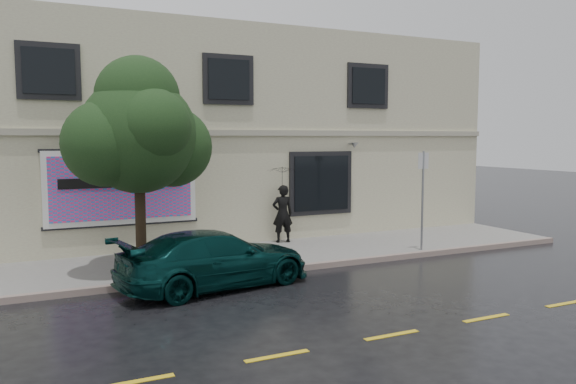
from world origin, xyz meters
name	(u,v)px	position (x,y,z in m)	size (l,w,h in m)	color
ground	(302,287)	(0.00, 0.00, 0.00)	(90.00, 90.00, 0.00)	black
sidewalk	(250,257)	(0.00, 3.25, 0.07)	(20.00, 3.50, 0.15)	gray
curb	(275,270)	(0.00, 1.50, 0.07)	(20.00, 0.18, 0.16)	gray
road_marking	(392,335)	(0.00, -3.50, 0.01)	(19.00, 0.12, 0.01)	gold
building	(193,136)	(0.00, 9.00, 3.50)	(20.00, 8.12, 7.00)	beige
billboard	(122,187)	(-3.20, 4.92, 2.05)	(4.30, 0.16, 2.20)	white
car	(215,259)	(-1.80, 0.88, 0.66)	(2.02, 4.57, 1.33)	#072A28
pedestrian	(283,214)	(1.63, 4.60, 1.06)	(0.66, 0.43, 1.82)	black
umbrella	(282,173)	(1.63, 4.60, 2.34)	(1.00, 1.00, 0.74)	black
street_tree	(138,136)	(-3.15, 2.61, 3.50)	(2.83, 2.83, 4.78)	black
fire_hydrant	(178,258)	(-2.44, 1.80, 0.57)	(0.36, 0.33, 0.87)	beige
sign_pole	(423,192)	(4.80, 1.70, 1.87)	(0.36, 0.06, 2.91)	gray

